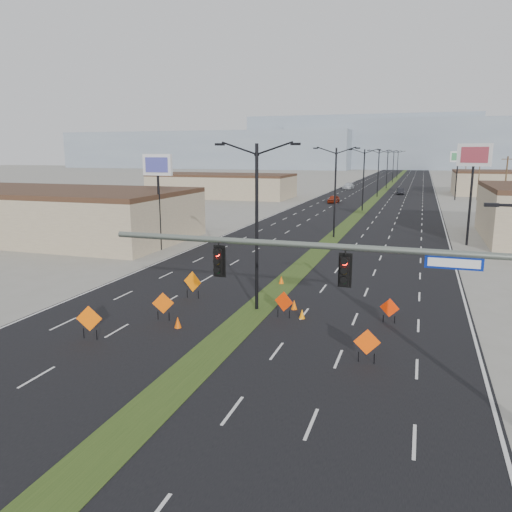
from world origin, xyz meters
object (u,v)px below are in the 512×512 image
(car_left, at_px, (334,199))
(pole_sign_west, at_px, (158,172))
(streetlight_4, at_px, (387,168))
(cone_1, at_px, (294,305))
(signal_mast, at_px, (396,286))
(car_mid, at_px, (400,191))
(pole_sign_east_far, at_px, (458,160))
(construction_sign_2, at_px, (163,304))
(pole_sign_east_near, at_px, (474,162))
(streetlight_2, at_px, (364,178))
(construction_sign_4, at_px, (390,309))
(construction_sign_3, at_px, (284,303))
(streetlight_6, at_px, (398,164))
(construction_sign_5, at_px, (367,343))
(car_far, at_px, (348,186))
(cone_2, at_px, (302,314))
(cone_3, at_px, (281,280))
(cone_0, at_px, (178,322))
(streetlight_1, at_px, (335,190))
(streetlight_5, at_px, (393,165))
(streetlight_3, at_px, (378,172))
(streetlight_0, at_px, (257,222))
(construction_sign_0, at_px, (89,320))

(car_left, xyz_separation_m, pole_sign_west, (-8.32, -52.31, 6.87))
(streetlight_4, height_order, cone_1, streetlight_4)
(signal_mast, distance_m, car_left, 79.15)
(car_mid, distance_m, cone_1, 91.76)
(pole_sign_west, distance_m, pole_sign_east_far, 72.90)
(construction_sign_2, relative_size, pole_sign_east_near, 0.16)
(streetlight_2, xyz_separation_m, construction_sign_4, (7.90, -56.02, -4.57))
(streetlight_4, xyz_separation_m, construction_sign_3, (2.00, -113.04, -4.48))
(cone_1, bearing_deg, car_mid, 88.57)
(streetlight_2, relative_size, pole_sign_east_far, 1.03)
(streetlight_6, xyz_separation_m, construction_sign_5, (7.27, -174.00, -4.46))
(streetlight_6, xyz_separation_m, car_far, (-9.39, -61.83, -4.63))
(construction_sign_4, bearing_deg, signal_mast, -77.17)
(construction_sign_2, relative_size, cone_2, 2.81)
(car_left, xyz_separation_m, construction_sign_5, (14.02, -73.55, 0.22))
(pole_sign_east_far, bearing_deg, car_left, -158.66)
(cone_3, bearing_deg, construction_sign_5, -58.81)
(car_far, bearing_deg, pole_sign_east_near, -68.42)
(cone_2, bearing_deg, cone_1, 119.05)
(streetlight_4, bearing_deg, pole_sign_west, -98.85)
(cone_1, bearing_deg, streetlight_6, 90.75)
(construction_sign_2, bearing_deg, streetlight_2, 64.16)
(streetlight_4, relative_size, streetlight_6, 1.00)
(streetlight_2, xyz_separation_m, cone_0, (-3.09, -60.51, -5.09))
(construction_sign_4, bearing_deg, streetlight_6, 101.76)
(car_mid, relative_size, car_far, 0.79)
(streetlight_2, height_order, construction_sign_2, streetlight_2)
(streetlight_1, xyz_separation_m, car_mid, (4.49, 64.42, -4.71))
(streetlight_1, relative_size, streetlight_5, 1.00)
(cone_3, bearing_deg, streetlight_5, 89.93)
(construction_sign_5, height_order, cone_1, construction_sign_5)
(signal_mast, relative_size, streetlight_3, 1.63)
(streetlight_0, xyz_separation_m, construction_sign_5, (7.27, -6.00, -4.46))
(streetlight_6, bearing_deg, construction_sign_4, -87.31)
(streetlight_1, relative_size, pole_sign_west, 1.07)
(construction_sign_4, bearing_deg, pole_sign_east_near, 86.60)
(streetlight_3, relative_size, construction_sign_3, 6.26)
(streetlight_3, relative_size, streetlight_5, 1.00)
(streetlight_5, relative_size, cone_3, 15.87)
(streetlight_3, relative_size, streetlight_4, 1.00)
(streetlight_3, bearing_deg, construction_sign_0, -94.13)
(construction_sign_0, bearing_deg, pole_sign_west, 95.30)
(streetlight_0, height_order, cone_2, streetlight_0)
(car_far, distance_m, cone_2, 107.74)
(streetlight_3, bearing_deg, construction_sign_4, -84.63)
(construction_sign_4, bearing_deg, car_left, 111.30)
(cone_2, bearing_deg, pole_sign_west, 138.40)
(streetlight_0, bearing_deg, construction_sign_2, -140.96)
(streetlight_5, height_order, pole_sign_east_near, pole_sign_east_near)
(construction_sign_4, xyz_separation_m, cone_1, (-5.70, 0.71, -0.53))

